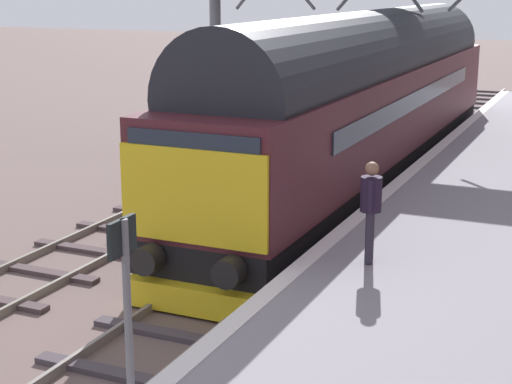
{
  "coord_description": "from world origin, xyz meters",
  "views": [
    {
      "loc": [
        6.1,
        -13.05,
        5.34
      ],
      "look_at": [
        0.2,
        0.1,
        1.64
      ],
      "focal_mm": 57.06,
      "sensor_mm": 36.0,
      "label": 1
    }
  ],
  "objects": [
    {
      "name": "ground_plane",
      "position": [
        0.0,
        0.0,
        0.0
      ],
      "size": [
        140.0,
        140.0,
        0.0
      ],
      "primitive_type": "plane",
      "color": "#675450",
      "rests_on": "ground"
    },
    {
      "name": "signal_post_mid",
      "position": [
        -5.43,
        11.2,
        2.63
      ],
      "size": [
        0.44,
        0.22,
        4.06
      ],
      "color": "gray",
      "rests_on": "ground"
    },
    {
      "name": "diesel_locomotive",
      "position": [
        0.0,
        7.6,
        2.49
      ],
      "size": [
        2.74,
        19.52,
        4.68
      ],
      "color": "black",
      "rests_on": "ground"
    },
    {
      "name": "waiting_passenger",
      "position": [
        2.69,
        -1.02,
        1.99
      ],
      "size": [
        0.4,
        0.5,
        1.64
      ],
      "rotation": [
        0.0,
        0.0,
        1.78
      ],
      "color": "#2F2937",
      "rests_on": "station_platform"
    },
    {
      "name": "station_platform",
      "position": [
        3.6,
        0.0,
        0.5
      ],
      "size": [
        4.0,
        44.0,
        1.01
      ],
      "color": "gray",
      "rests_on": "ground"
    },
    {
      "name": "track_adjacent_west",
      "position": [
        -3.56,
        0.0,
        0.06
      ],
      "size": [
        2.5,
        60.0,
        0.15
      ],
      "color": "gray",
      "rests_on": "ground"
    },
    {
      "name": "track_main",
      "position": [
        0.0,
        0.0,
        0.06
      ],
      "size": [
        2.5,
        60.0,
        0.15
      ],
      "color": "gray",
      "rests_on": "ground"
    },
    {
      "name": "platform_number_sign",
      "position": [
        1.89,
        -6.78,
        2.43
      ],
      "size": [
        0.1,
        0.44,
        2.16
      ],
      "color": "slate",
      "rests_on": "station_platform"
    }
  ]
}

